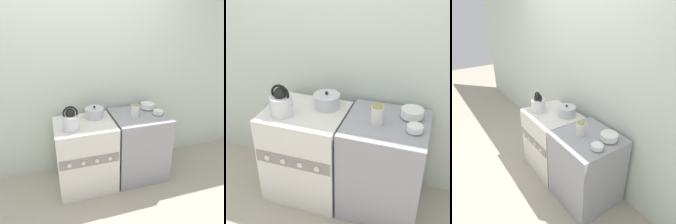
# 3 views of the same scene
# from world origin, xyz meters

# --- Properties ---
(ground_plane) EXTENTS (12.00, 12.00, 0.00)m
(ground_plane) POSITION_xyz_m (0.00, 0.00, 0.00)
(ground_plane) COLOR #B2A893
(wall_back) EXTENTS (7.00, 0.06, 2.50)m
(wall_back) POSITION_xyz_m (0.00, 0.69, 1.25)
(wall_back) COLOR silver
(wall_back) RESTS_ON ground_plane
(stove) EXTENTS (0.68, 0.59, 0.84)m
(stove) POSITION_xyz_m (-0.00, 0.28, 0.42)
(stove) COLOR silver
(stove) RESTS_ON ground_plane
(counter) EXTENTS (0.65, 0.62, 0.85)m
(counter) POSITION_xyz_m (0.69, 0.31, 0.42)
(counter) COLOR #99999E
(counter) RESTS_ON ground_plane
(kettle) EXTENTS (0.23, 0.18, 0.26)m
(kettle) POSITION_xyz_m (-0.15, 0.18, 0.94)
(kettle) COLOR silver
(kettle) RESTS_ON stove
(cooking_pot) EXTENTS (0.23, 0.23, 0.15)m
(cooking_pot) POSITION_xyz_m (0.15, 0.41, 0.90)
(cooking_pot) COLOR silver
(cooking_pot) RESTS_ON stove
(enamel_bowl) EXTENTS (0.18, 0.18, 0.08)m
(enamel_bowl) POSITION_xyz_m (0.86, 0.44, 0.89)
(enamel_bowl) COLOR white
(enamel_bowl) RESTS_ON counter
(small_ceramic_bowl) EXTENTS (0.12, 0.12, 0.06)m
(small_ceramic_bowl) POSITION_xyz_m (0.90, 0.24, 0.88)
(small_ceramic_bowl) COLOR white
(small_ceramic_bowl) RESTS_ON counter
(storage_jar) EXTENTS (0.10, 0.10, 0.16)m
(storage_jar) POSITION_xyz_m (0.61, 0.27, 0.93)
(storage_jar) COLOR silver
(storage_jar) RESTS_ON counter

